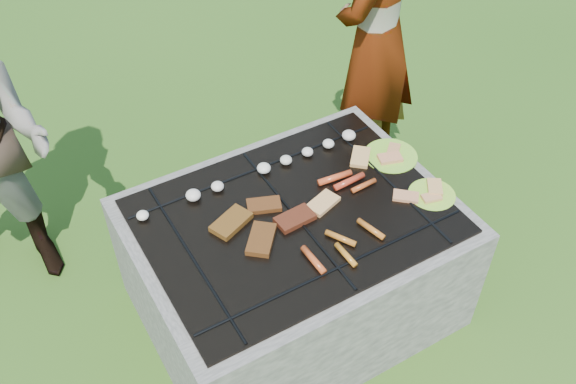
{
  "coord_description": "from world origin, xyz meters",
  "views": [
    {
      "loc": [
        -0.94,
        -1.55,
        2.48
      ],
      "look_at": [
        0.0,
        0.05,
        0.7
      ],
      "focal_mm": 40.0,
      "sensor_mm": 36.0,
      "label": 1
    }
  ],
  "objects_px": {
    "fire_pit": "(294,267)",
    "cook": "(377,38)",
    "plate_near": "(432,194)",
    "plate_far": "(391,156)"
  },
  "relations": [
    {
      "from": "fire_pit",
      "to": "cook",
      "type": "bearing_deg",
      "value": 37.19
    },
    {
      "from": "cook",
      "to": "plate_near",
      "type": "bearing_deg",
      "value": 41.39
    },
    {
      "from": "fire_pit",
      "to": "plate_near",
      "type": "height_order",
      "value": "plate_near"
    },
    {
      "from": "plate_far",
      "to": "plate_near",
      "type": "bearing_deg",
      "value": -89.33
    },
    {
      "from": "fire_pit",
      "to": "plate_far",
      "type": "distance_m",
      "value": 0.66
    },
    {
      "from": "plate_far",
      "to": "cook",
      "type": "xyz_separation_m",
      "value": [
        0.31,
        0.56,
        0.22
      ]
    },
    {
      "from": "fire_pit",
      "to": "cook",
      "type": "height_order",
      "value": "cook"
    },
    {
      "from": "plate_far",
      "to": "plate_near",
      "type": "xyz_separation_m",
      "value": [
        0.0,
        -0.28,
        -0.0
      ]
    },
    {
      "from": "fire_pit",
      "to": "plate_near",
      "type": "xyz_separation_m",
      "value": [
        0.56,
        -0.19,
        0.33
      ]
    },
    {
      "from": "plate_near",
      "to": "cook",
      "type": "xyz_separation_m",
      "value": [
        0.3,
        0.84,
        0.22
      ]
    }
  ]
}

